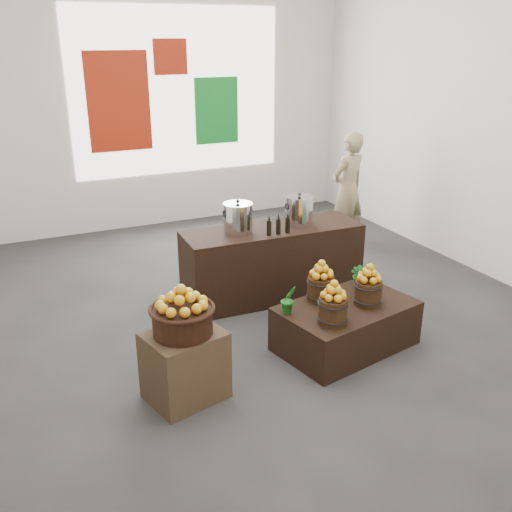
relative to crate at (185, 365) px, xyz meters
name	(u,v)px	position (x,y,z in m)	size (l,w,h in m)	color
ground	(260,312)	(1.21, 1.14, -0.30)	(7.00, 7.00, 0.00)	#363533
back_wall	(158,93)	(1.21, 4.64, 1.70)	(6.00, 0.04, 4.00)	silver
back_opening	(178,92)	(1.51, 4.62, 1.70)	(3.20, 0.02, 2.40)	white
deco_red_left	(119,102)	(0.61, 4.61, 1.60)	(0.90, 0.04, 1.40)	#9C200C
deco_green_right	(217,111)	(2.11, 4.61, 1.40)	(0.70, 0.04, 1.00)	#137C25
deco_red_upper	(170,57)	(1.41, 4.61, 2.20)	(0.50, 0.04, 0.50)	#9C200C
crate	(185,365)	(0.00, 0.00, 0.00)	(0.59, 0.48, 0.59)	brown
wicker_basket	(183,321)	(0.00, 0.00, 0.40)	(0.47, 0.47, 0.22)	black
apples_in_basket	(181,297)	(0.00, 0.00, 0.61)	(0.37, 0.37, 0.20)	#A12205
display_table	(346,326)	(1.64, 0.14, -0.08)	(1.26, 0.78, 0.44)	black
apple_bucket_front_left	(333,311)	(1.32, -0.11, 0.26)	(0.25, 0.25, 0.23)	#321F0D
apples_in_bucket_front_left	(334,290)	(1.32, -0.11, 0.46)	(0.19, 0.19, 0.17)	#A12205
apple_bucket_front_right	(368,293)	(1.82, 0.07, 0.26)	(0.25, 0.25, 0.23)	#321F0D
apples_in_bucket_front_right	(370,273)	(1.82, 0.07, 0.46)	(0.19, 0.19, 0.17)	#A12205
apple_bucket_rear	(321,289)	(1.47, 0.34, 0.26)	(0.25, 0.25, 0.23)	#321F0D
apples_in_bucket_rear	(322,269)	(1.47, 0.34, 0.46)	(0.19, 0.19, 0.17)	#A12205
herb_garnish_right	(362,275)	(1.99, 0.42, 0.28)	(0.25, 0.21, 0.27)	#166A1A
herb_garnish_left	(289,299)	(1.07, 0.24, 0.27)	(0.15, 0.12, 0.26)	#166A1A
counter	(272,263)	(1.52, 1.45, 0.11)	(1.99, 0.63, 0.82)	black
stock_pot_left	(238,219)	(1.11, 1.47, 0.67)	(0.31, 0.31, 0.31)	silver
stock_pot_center	(299,211)	(1.83, 1.44, 0.67)	(0.31, 0.31, 0.31)	silver
oil_cruets	(281,223)	(1.51, 1.25, 0.63)	(0.22, 0.05, 0.23)	black
shopper	(348,189)	(3.29, 2.64, 0.49)	(0.57, 0.38, 1.58)	#94815B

